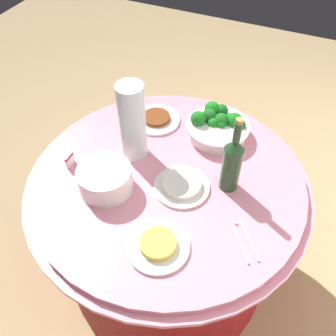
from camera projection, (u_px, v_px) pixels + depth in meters
name	position (u px, v px, depth m)	size (l,w,h in m)	color
ground_plane	(168.00, 266.00, 2.02)	(6.00, 6.00, 0.00)	tan
buffet_table	(168.00, 227.00, 1.74)	(1.16, 1.16, 0.74)	maroon
broccoli_bowl	(217.00, 126.00, 1.62)	(0.28, 0.28, 0.12)	white
plate_stack	(105.00, 179.00, 1.40)	(0.21, 0.21, 0.10)	white
wine_bottle	(232.00, 163.00, 1.35)	(0.07, 0.07, 0.34)	#224525
decorative_fruit_vase	(133.00, 126.00, 1.46)	(0.11, 0.11, 0.34)	silver
serving_tongs	(244.00, 240.00, 1.27)	(0.15, 0.13, 0.01)	silver
food_plate_rice	(182.00, 185.00, 1.42)	(0.22, 0.22, 0.03)	white
food_plate_stir_fry	(156.00, 119.00, 1.70)	(0.22, 0.22, 0.03)	white
food_plate_fried_egg	(158.00, 245.00, 1.24)	(0.22, 0.22, 0.04)	white
label_placard_front	(70.00, 159.00, 1.50)	(0.05, 0.01, 0.05)	white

